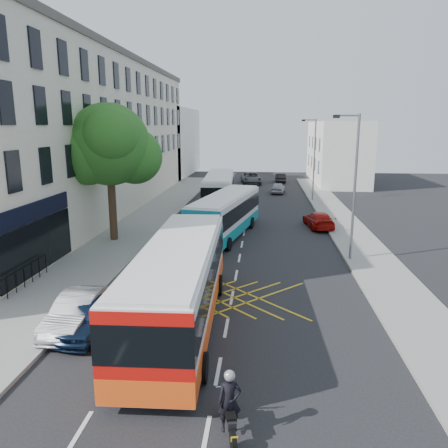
% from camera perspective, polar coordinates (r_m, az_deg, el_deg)
% --- Properties ---
extents(ground, '(120.00, 120.00, 0.00)m').
position_cam_1_polar(ground, '(14.48, -0.76, -18.64)').
color(ground, black).
rests_on(ground, ground).
extents(pavement_left, '(5.00, 70.00, 0.15)m').
position_cam_1_polar(pavement_left, '(29.94, -14.12, -2.06)').
color(pavement_left, gray).
rests_on(pavement_left, ground).
extents(pavement_right, '(3.00, 70.00, 0.15)m').
position_cam_1_polar(pavement_right, '(28.97, 17.36, -2.76)').
color(pavement_right, gray).
rests_on(pavement_right, ground).
extents(terrace_main, '(8.30, 45.00, 13.50)m').
position_cam_1_polar(terrace_main, '(39.84, -17.75, 11.06)').
color(terrace_main, beige).
rests_on(terrace_main, ground).
extents(terrace_far, '(8.00, 20.00, 10.00)m').
position_cam_1_polar(terrace_far, '(69.05, -7.77, 10.57)').
color(terrace_far, silver).
rests_on(terrace_far, ground).
extents(building_right, '(6.00, 18.00, 8.00)m').
position_cam_1_polar(building_right, '(61.17, 14.47, 9.07)').
color(building_right, silver).
rests_on(building_right, ground).
extents(street_tree, '(6.30, 5.70, 8.80)m').
position_cam_1_polar(street_tree, '(28.99, -14.83, 9.89)').
color(street_tree, '#382619').
rests_on(street_tree, pavement_left).
extents(lamp_near, '(1.45, 0.15, 8.00)m').
position_cam_1_polar(lamp_near, '(24.95, 16.53, 5.52)').
color(lamp_near, slate).
rests_on(lamp_near, pavement_right).
extents(lamp_far, '(1.45, 0.15, 8.00)m').
position_cam_1_polar(lamp_far, '(44.66, 11.59, 8.78)').
color(lamp_far, slate).
rests_on(lamp_far, pavement_right).
extents(railings, '(0.08, 5.60, 1.14)m').
position_cam_1_polar(railings, '(21.84, -25.59, -6.74)').
color(railings, black).
rests_on(railings, pavement_left).
extents(bus_near, '(3.12, 11.51, 3.22)m').
position_cam_1_polar(bus_near, '(16.79, -5.90, -7.69)').
color(bus_near, silver).
rests_on(bus_near, ground).
extents(bus_mid, '(4.40, 10.66, 2.92)m').
position_cam_1_polar(bus_mid, '(30.04, 0.22, 1.25)').
color(bus_mid, silver).
rests_on(bus_mid, ground).
extents(bus_far, '(3.14, 11.08, 3.08)m').
position_cam_1_polar(bus_far, '(41.08, -0.62, 4.50)').
color(bus_far, silver).
rests_on(bus_far, ground).
extents(motorbike, '(0.72, 1.97, 1.77)m').
position_cam_1_polar(motorbike, '(11.63, 0.72, -22.50)').
color(motorbike, black).
rests_on(motorbike, ground).
extents(parked_car_blue, '(1.91, 3.91, 1.28)m').
position_cam_1_polar(parked_car_blue, '(17.21, -16.76, -11.45)').
color(parked_car_blue, '#0D1C35').
rests_on(parked_car_blue, ground).
extents(parked_car_silver, '(1.45, 4.06, 1.33)m').
position_cam_1_polar(parked_car_silver, '(17.71, -18.55, -10.79)').
color(parked_car_silver, '#98999F').
rests_on(parked_car_silver, ground).
extents(red_hatchback, '(2.24, 4.33, 1.20)m').
position_cam_1_polar(red_hatchback, '(33.54, 12.25, 0.54)').
color(red_hatchback, '#9E0C06').
rests_on(red_hatchback, ground).
extents(distant_car_grey, '(3.09, 5.58, 1.48)m').
position_cam_1_polar(distant_car_grey, '(57.73, 3.55, 6.00)').
color(distant_car_grey, '#45484E').
rests_on(distant_car_grey, ground).
extents(distant_car_silver, '(1.85, 3.71, 1.21)m').
position_cam_1_polar(distant_car_silver, '(49.95, 7.08, 4.71)').
color(distant_car_silver, '#A1A2A8').
rests_on(distant_car_silver, ground).
extents(distant_car_dark, '(1.40, 3.75, 1.22)m').
position_cam_1_polar(distant_car_dark, '(59.65, 7.37, 6.02)').
color(distant_car_dark, black).
rests_on(distant_car_dark, ground).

